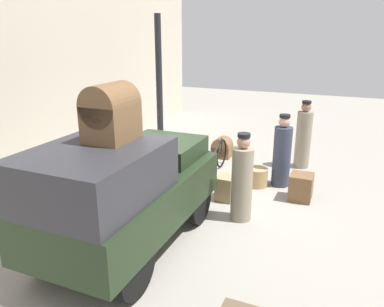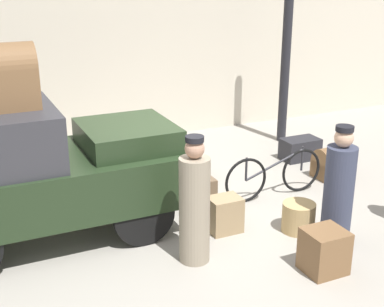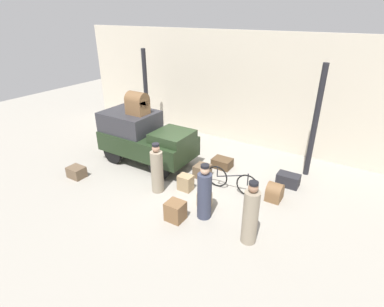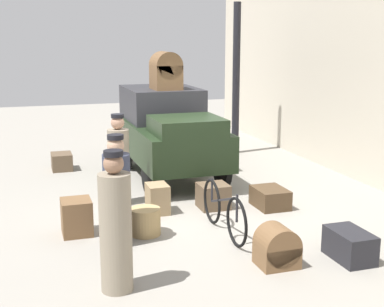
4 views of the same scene
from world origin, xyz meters
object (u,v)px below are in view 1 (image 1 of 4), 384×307
object	(u,v)px
porter_with_bicycle	(282,154)
trunk_umber_medium	(226,188)
bicycle	(214,159)
porter_standing_middle	(242,181)
trunk_on_truck_roof	(111,113)
suitcase_tan_flat	(182,181)
suitcase_black_upright	(190,144)
truck	(124,189)
trunk_barrel_dark	(222,148)
porter_lifting_near_truck	(303,137)
suitcase_small_leather	(301,187)
wicker_basket	(257,177)
trunk_large_brown	(149,173)

from	to	relation	value
porter_with_bicycle	trunk_umber_medium	xyz separation A→B (m)	(-1.19, 0.88, -0.48)
bicycle	porter_standing_middle	world-z (taller)	porter_standing_middle
trunk_on_truck_roof	porter_standing_middle	bearing A→B (deg)	-36.58
porter_with_bicycle	suitcase_tan_flat	world-z (taller)	porter_with_bicycle
suitcase_black_upright	trunk_on_truck_roof	xyz separation A→B (m)	(-5.23, -1.12, 2.02)
truck	trunk_on_truck_roof	bearing A→B (deg)	180.00
trunk_barrel_dark	trunk_on_truck_roof	world-z (taller)	trunk_on_truck_roof
trunk_umber_medium	trunk_barrel_dark	size ratio (longest dim) A/B	0.91
porter_standing_middle	porter_lifting_near_truck	bearing A→B (deg)	-10.82
suitcase_tan_flat	trunk_on_truck_roof	bearing A→B (deg)	-177.05
porter_lifting_near_truck	trunk_on_truck_roof	distance (m)	5.72
suitcase_small_leather	suitcase_tan_flat	distance (m)	2.46
trunk_umber_medium	truck	bearing A→B (deg)	160.04
trunk_barrel_dark	porter_lifting_near_truck	bearing A→B (deg)	-88.96
suitcase_small_leather	truck	bearing A→B (deg)	142.50
trunk_barrel_dark	porter_with_bicycle	bearing A→B (deg)	-126.76
bicycle	trunk_barrel_dark	world-z (taller)	bicycle
truck	wicker_basket	bearing A→B (deg)	-21.28
porter_with_bicycle	suitcase_small_leather	size ratio (longest dim) A/B	2.99
porter_with_bicycle	suitcase_small_leather	xyz separation A→B (m)	(-0.59, -0.52, -0.46)
porter_standing_middle	suitcase_tan_flat	distance (m)	1.76
suitcase_small_leather	trunk_barrel_dark	distance (m)	3.07
trunk_barrel_dark	porter_standing_middle	bearing A→B (deg)	-155.66
porter_with_bicycle	suitcase_black_upright	distance (m)	3.27
trunk_umber_medium	suitcase_tan_flat	xyz separation A→B (m)	(0.03, 0.99, -0.04)
truck	porter_standing_middle	world-z (taller)	truck
bicycle	trunk_on_truck_roof	size ratio (longest dim) A/B	2.22
truck	trunk_barrel_dark	world-z (taller)	truck
porter_lifting_near_truck	trunk_large_brown	xyz separation A→B (m)	(-2.29, 3.11, -0.60)
trunk_large_brown	trunk_on_truck_roof	world-z (taller)	trunk_on_truck_roof
bicycle	suitcase_tan_flat	distance (m)	1.27
wicker_basket	porter_standing_middle	xyz separation A→B (m)	(-1.63, -0.10, 0.53)
porter_with_bicycle	trunk_large_brown	xyz separation A→B (m)	(-0.88, 2.84, -0.56)
truck	suitcase_black_upright	bearing A→B (deg)	12.50
suitcase_small_leather	suitcase_tan_flat	bearing A→B (deg)	103.11
suitcase_small_leather	trunk_barrel_dark	bearing A→B (deg)	50.25
suitcase_small_leather	suitcase_black_upright	bearing A→B (deg)	58.39
wicker_basket	porter_standing_middle	bearing A→B (deg)	-176.63
porter_with_bicycle	porter_standing_middle	world-z (taller)	porter_standing_middle
suitcase_tan_flat	trunk_umber_medium	bearing A→B (deg)	-91.98
suitcase_tan_flat	porter_standing_middle	bearing A→B (deg)	-115.92
porter_lifting_near_truck	trunk_on_truck_roof	bearing A→B (deg)	158.71
bicycle	wicker_basket	size ratio (longest dim) A/B	3.84
bicycle	trunk_umber_medium	xyz separation A→B (m)	(-1.26, -0.71, -0.12)
porter_with_bicycle	porter_lifting_near_truck	bearing A→B (deg)	-10.69
trunk_large_brown	trunk_umber_medium	size ratio (longest dim) A/B	1.36
trunk_large_brown	trunk_umber_medium	xyz separation A→B (m)	(-0.30, -1.96, 0.08)
porter_standing_middle	suitcase_tan_flat	world-z (taller)	porter_standing_middle
bicycle	porter_standing_middle	size ratio (longest dim) A/B	1.08
trunk_barrel_dark	trunk_on_truck_roof	size ratio (longest dim) A/B	0.70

